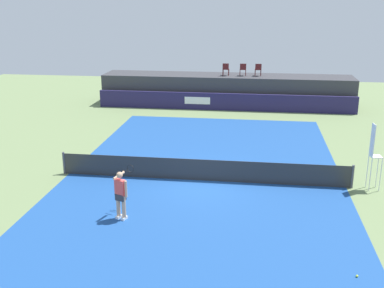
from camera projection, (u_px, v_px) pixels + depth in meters
name	position (u px, v px, depth m)	size (l,w,h in m)	color
ground_plane	(209.00, 158.00, 23.08)	(48.00, 48.00, 0.00)	#6B7F51
court_inner	(202.00, 180.00, 20.24)	(12.00, 22.00, 0.00)	#1C478C
sponsor_wall	(225.00, 102.00, 32.84)	(18.00, 0.22, 1.20)	#231E4C
spectator_platform	(227.00, 90.00, 34.40)	(18.00, 2.80, 2.20)	#38383D
spectator_chair_far_left	(226.00, 69.00, 33.67)	(0.46, 0.46, 0.89)	#561919
spectator_chair_left	(243.00, 69.00, 33.58)	(0.47, 0.47, 0.89)	#561919
spectator_chair_center	(258.00, 69.00, 33.48)	(0.47, 0.47, 0.89)	#561919
umpire_chair	(374.00, 152.00, 18.86)	(0.48, 0.48, 2.76)	white
tennis_net	(202.00, 170.00, 20.10)	(12.40, 0.02, 0.95)	#2D2D2D
net_post_near	(64.00, 163.00, 20.90)	(0.10, 0.10, 1.00)	#4C4C51
net_post_far	(352.00, 177.00, 19.29)	(0.10, 0.10, 1.00)	#4C4C51
tennis_player	(121.00, 193.00, 16.46)	(0.55, 1.25, 1.77)	white
tennis_ball	(357.00, 276.00, 13.19)	(0.07, 0.07, 0.07)	#D8EA33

